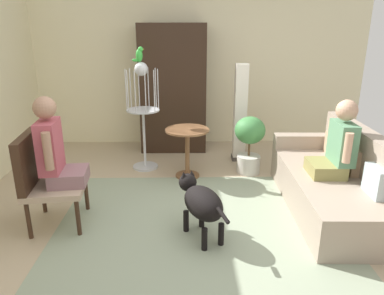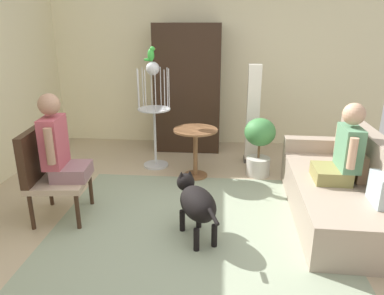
{
  "view_description": "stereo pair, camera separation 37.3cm",
  "coord_description": "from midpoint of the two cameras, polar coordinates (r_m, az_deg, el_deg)",
  "views": [
    {
      "loc": [
        -0.11,
        -3.27,
        1.96
      ],
      "look_at": [
        -0.05,
        0.26,
        0.77
      ],
      "focal_mm": 33.81,
      "sensor_mm": 36.0,
      "label": 1
    },
    {
      "loc": [
        0.26,
        -3.26,
        1.96
      ],
      "look_at": [
        -0.05,
        0.26,
        0.77
      ],
      "focal_mm": 33.81,
      "sensor_mm": 36.0,
      "label": 2
    }
  ],
  "objects": [
    {
      "name": "area_rug",
      "position": [
        3.81,
        -1.76,
        -12.22
      ],
      "size": [
        2.9,
        2.49,
        0.01
      ],
      "primitive_type": "cube",
      "color": "gray",
      "rests_on": "ground"
    },
    {
      "name": "couch",
      "position": [
        4.25,
        19.39,
        -5.32
      ],
      "size": [
        0.92,
        2.04,
        0.89
      ],
      "color": "gray",
      "rests_on": "ground"
    },
    {
      "name": "person_on_armchair",
      "position": [
        3.84,
        -23.49,
        -0.29
      ],
      "size": [
        0.45,
        0.53,
        0.89
      ],
      "color": "#8A6469"
    },
    {
      "name": "parrot",
      "position": [
        4.98,
        -10.52,
        14.2
      ],
      "size": [
        0.17,
        0.1,
        0.2
      ],
      "color": "green",
      "rests_on": "bird_cage_stand"
    },
    {
      "name": "bird_cage_stand",
      "position": [
        5.09,
        -9.84,
        5.76
      ],
      "size": [
        0.46,
        0.46,
        1.51
      ],
      "color": "silver",
      "rests_on": "ground"
    },
    {
      "name": "dog",
      "position": [
        3.46,
        -1.61,
        -8.64
      ],
      "size": [
        0.5,
        0.77,
        0.58
      ],
      "color": "black",
      "rests_on": "ground"
    },
    {
      "name": "potted_plant",
      "position": [
        4.98,
        6.95,
        1.11
      ],
      "size": [
        0.41,
        0.41,
        0.8
      ],
      "color": "beige",
      "rests_on": "ground"
    },
    {
      "name": "person_on_couch",
      "position": [
        4.06,
        19.61,
        0.3
      ],
      "size": [
        0.44,
        0.55,
        0.82
      ],
      "color": "olive"
    },
    {
      "name": "armchair",
      "position": [
        3.97,
        -25.07,
        -3.89
      ],
      "size": [
        0.62,
        0.69,
        0.97
      ],
      "color": "#382316",
      "rests_on": "ground"
    },
    {
      "name": "back_wall",
      "position": [
        6.24,
        -1.78,
        13.37
      ],
      "size": [
        5.82,
        0.12,
        2.78
      ],
      "primitive_type": "cube",
      "color": "beige",
      "rests_on": "ground"
    },
    {
      "name": "column_lamp",
      "position": [
        5.4,
        5.63,
        5.28
      ],
      "size": [
        0.2,
        0.2,
        1.45
      ],
      "color": "#4C4742",
      "rests_on": "ground"
    },
    {
      "name": "armoire_cabinet",
      "position": [
        5.89,
        -4.84,
        9.22
      ],
      "size": [
        1.04,
        0.56,
        2.01
      ],
      "primitive_type": "cube",
      "color": "black",
      "rests_on": "ground"
    },
    {
      "name": "round_end_table",
      "position": [
        4.81,
        -2.97,
        0.43
      ],
      "size": [
        0.58,
        0.58,
        0.67
      ],
      "color": "brown",
      "rests_on": "ground"
    },
    {
      "name": "ground_plane",
      "position": [
        3.81,
        -2.05,
        -12.32
      ],
      "size": [
        6.92,
        6.92,
        0.0
      ],
      "primitive_type": "plane",
      "color": "tan"
    }
  ]
}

